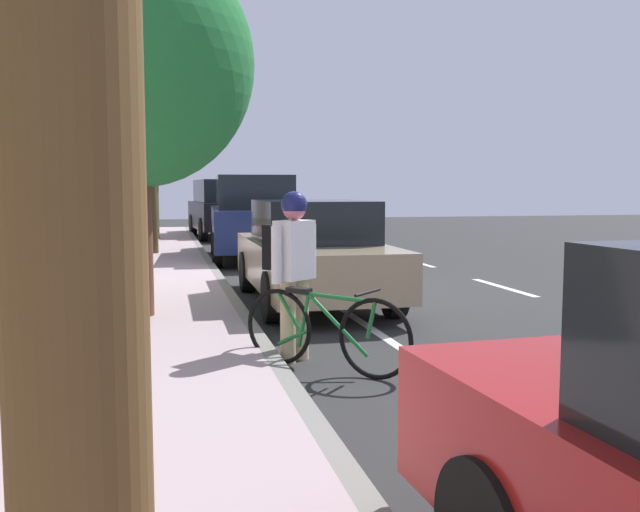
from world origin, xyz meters
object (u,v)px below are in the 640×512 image
(parked_suv_black_nearest, at_px, (223,208))
(parked_suv_dark_blue_second, at_px, (253,217))
(street_tree_near_cyclist, at_px, (151,142))
(street_tree_far_end, at_px, (135,64))
(cyclist_with_backpack, at_px, (292,259))
(parked_sedan_tan_mid, at_px, (313,253))
(bicycle_at_curb, at_px, (324,330))
(street_tree_mid_block, at_px, (148,111))

(parked_suv_black_nearest, height_order, parked_suv_dark_blue_second, same)
(street_tree_near_cyclist, distance_m, street_tree_far_end, 13.60)
(parked_suv_dark_blue_second, height_order, cyclist_with_backpack, parked_suv_dark_blue_second)
(parked_sedan_tan_mid, bearing_deg, cyclist_with_backpack, 74.33)
(parked_sedan_tan_mid, relative_size, bicycle_at_curb, 3.39)
(parked_suv_black_nearest, distance_m, street_tree_far_end, 15.56)
(parked_suv_dark_blue_second, bearing_deg, street_tree_far_end, 72.74)
(street_tree_far_end, bearing_deg, street_tree_near_cyclist, -90.00)
(parked_suv_black_nearest, distance_m, bicycle_at_curb, 17.84)
(street_tree_far_end, bearing_deg, cyclist_with_backpack, 125.30)
(bicycle_at_curb, bearing_deg, street_tree_near_cyclist, -83.96)
(parked_suv_dark_blue_second, bearing_deg, parked_suv_black_nearest, -89.67)
(parked_suv_dark_blue_second, xyz_separation_m, street_tree_far_end, (2.38, 7.66, 2.15))
(parked_suv_black_nearest, relative_size, street_tree_mid_block, 1.03)
(parked_suv_black_nearest, bearing_deg, street_tree_near_cyclist, 34.98)
(street_tree_near_cyclist, bearing_deg, cyclist_with_backpack, 95.44)
(parked_sedan_tan_mid, distance_m, bicycle_at_curb, 3.87)
(bicycle_at_curb, xyz_separation_m, street_tree_mid_block, (1.71, -11.08, 3.13))
(parked_sedan_tan_mid, bearing_deg, street_tree_near_cyclist, -78.92)
(street_tree_mid_block, bearing_deg, street_tree_near_cyclist, -90.00)
(bicycle_at_curb, height_order, street_tree_far_end, street_tree_far_end)
(cyclist_with_backpack, height_order, street_tree_near_cyclist, street_tree_near_cyclist)
(street_tree_mid_block, bearing_deg, parked_suv_dark_blue_second, 160.65)
(street_tree_mid_block, xyz_separation_m, street_tree_far_end, (-0.00, 8.49, -0.34))
(parked_suv_black_nearest, height_order, street_tree_mid_block, street_tree_mid_block)
(street_tree_far_end, bearing_deg, bicycle_at_curb, 123.53)
(bicycle_at_curb, xyz_separation_m, cyclist_with_backpack, (0.22, -0.47, 0.62))
(parked_suv_dark_blue_second, bearing_deg, cyclist_with_backpack, 84.82)
(street_tree_near_cyclist, bearing_deg, parked_suv_dark_blue_second, 111.84)
(bicycle_at_curb, relative_size, street_tree_mid_block, 0.28)
(bicycle_at_curb, bearing_deg, cyclist_with_backpack, -65.35)
(street_tree_mid_block, relative_size, street_tree_far_end, 1.03)
(parked_suv_dark_blue_second, height_order, street_tree_far_end, street_tree_far_end)
(parked_sedan_tan_mid, xyz_separation_m, bicycle_at_curb, (0.72, 3.79, -0.36))
(street_tree_mid_block, bearing_deg, parked_sedan_tan_mid, 108.42)
(cyclist_with_backpack, height_order, street_tree_far_end, street_tree_far_end)
(parked_suv_dark_blue_second, xyz_separation_m, cyclist_with_backpack, (0.88, 9.77, -0.01))
(cyclist_with_backpack, distance_m, street_tree_near_cyclist, 15.92)
(parked_sedan_tan_mid, height_order, cyclist_with_backpack, cyclist_with_backpack)
(bicycle_at_curb, height_order, cyclist_with_backpack, cyclist_with_backpack)
(street_tree_near_cyclist, xyz_separation_m, street_tree_mid_block, (0.00, 5.10, 0.41))
(parked_suv_black_nearest, distance_m, street_tree_near_cyclist, 3.53)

